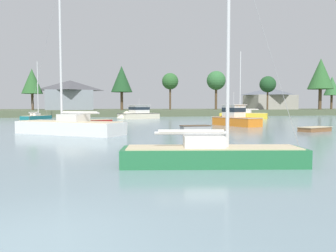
# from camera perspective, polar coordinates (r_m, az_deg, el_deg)

# --- Properties ---
(ground_plane) EXTENTS (447.34, 447.34, 0.00)m
(ground_plane) POSITION_cam_1_polar(r_m,az_deg,el_deg) (5.65, -22.98, -17.92)
(ground_plane) COLOR gray
(far_shore_bank) EXTENTS (201.30, 45.56, 1.24)m
(far_shore_bank) POSITION_cam_1_polar(r_m,az_deg,el_deg) (86.81, -13.93, 2.36)
(far_shore_bank) COLOR #4C563D
(far_shore_bank) RESTS_ON ground
(cruiser_cream) EXTENTS (8.04, 5.78, 4.31)m
(cruiser_cream) POSITION_cam_1_polar(r_m,az_deg,el_deg) (54.23, -5.62, 1.82)
(cruiser_cream) COLOR beige
(cruiser_cream) RESTS_ON ground
(dinghy_red) EXTENTS (3.65, 2.88, 0.49)m
(dinghy_red) POSITION_cam_1_polar(r_m,az_deg,el_deg) (44.04, -11.82, 0.84)
(dinghy_red) COLOR #B2231E
(dinghy_red) RESTS_ON ground
(dinghy_grey) EXTENTS (2.72, 1.37, 0.50)m
(dinghy_grey) POSITION_cam_1_polar(r_m,az_deg,el_deg) (29.40, 4.74, -0.33)
(dinghy_grey) COLOR gray
(dinghy_grey) RESTS_ON ground
(sailboat_white) EXTENTS (8.09, 7.17, 11.57)m
(sailboat_white) POSITION_cam_1_polar(r_m,az_deg,el_deg) (25.25, -16.66, -0.78)
(sailboat_white) COLOR white
(sailboat_white) RESTS_ON ground
(sailboat_teal) EXTENTS (4.14, 6.25, 9.60)m
(sailboat_teal) POSITION_cam_1_polar(r_m,az_deg,el_deg) (56.97, -21.73, 1.31)
(sailboat_teal) COLOR #196B70
(sailboat_teal) RESTS_ON ground
(cruiser_orange) EXTENTS (3.54, 6.88, 4.18)m
(cruiser_orange) POSITION_cam_1_polar(r_m,az_deg,el_deg) (35.83, 11.02, 0.91)
(cruiser_orange) COLOR orange
(cruiser_orange) RESTS_ON ground
(dinghy_wood) EXTENTS (3.20, 2.21, 0.52)m
(dinghy_wood) POSITION_cam_1_polar(r_m,az_deg,el_deg) (29.39, 23.98, -0.60)
(dinghy_wood) COLOR brown
(dinghy_wood) RESTS_ON ground
(sailboat_yellow) EXTENTS (7.65, 6.09, 11.82)m
(sailboat_yellow) POSITION_cam_1_polar(r_m,az_deg,el_deg) (56.85, 12.91, 1.51)
(sailboat_yellow) COLOR gold
(sailboat_yellow) RESTS_ON ground
(sailboat_green) EXTENTS (6.39, 2.80, 8.62)m
(sailboat_green) POSITION_cam_1_polar(r_m,az_deg,el_deg) (11.48, 7.63, -5.84)
(sailboat_green) COLOR #236B3D
(sailboat_green) RESTS_ON ground
(mooring_buoy_green) EXTENTS (0.39, 0.39, 0.44)m
(mooring_buoy_green) POSITION_cam_1_polar(r_m,az_deg,el_deg) (37.22, -13.27, 0.28)
(mooring_buoy_green) COLOR #1E8C47
(mooring_buoy_green) RESTS_ON ground
(shore_tree_left) EXTENTS (4.67, 4.67, 9.43)m
(shore_tree_left) POSITION_cam_1_polar(r_m,az_deg,el_deg) (82.28, -22.41, 7.13)
(shore_tree_left) COLOR brown
(shore_tree_left) RESTS_ON far_shore_bank
(shore_tree_inland_c) EXTENTS (6.40, 6.40, 13.09)m
(shore_tree_inland_c) POSITION_cam_1_polar(r_m,az_deg,el_deg) (94.25, 24.84, 8.14)
(shore_tree_inland_c) COLOR brown
(shore_tree_inland_c) RESTS_ON far_shore_bank
(shore_tree_inland_b) EXTENTS (4.67, 4.67, 9.65)m
(shore_tree_inland_b) POSITION_cam_1_polar(r_m,az_deg,el_deg) (73.83, -8.00, 7.98)
(shore_tree_inland_b) COLOR brown
(shore_tree_inland_b) RESTS_ON far_shore_bank
(shore_tree_left_mid) EXTENTS (4.12, 4.12, 9.18)m
(shore_tree_left_mid) POSITION_cam_1_polar(r_m,az_deg,el_deg) (83.84, 0.38, 7.67)
(shore_tree_left_mid) COLOR brown
(shore_tree_left_mid) RESTS_ON far_shore_bank
(shore_tree_center_right) EXTENTS (4.85, 4.85, 9.86)m
(shore_tree_center_right) POSITION_cam_1_polar(r_m,az_deg,el_deg) (86.15, 8.30, 7.72)
(shore_tree_center_right) COLOR brown
(shore_tree_center_right) RESTS_ON far_shore_bank
(shore_tree_inland_a) EXTENTS (3.85, 3.85, 7.97)m
(shore_tree_inland_a) POSITION_cam_1_polar(r_m,az_deg,el_deg) (82.45, 16.83, 6.87)
(shore_tree_inland_a) COLOR brown
(shore_tree_inland_a) RESTS_ON far_shore_bank
(shore_tree_center) EXTENTS (4.33, 4.33, 9.26)m
(shore_tree_center) POSITION_cam_1_polar(r_m,az_deg,el_deg) (104.91, 26.42, 6.18)
(shore_tree_center) COLOR brown
(shore_tree_center) RESTS_ON far_shore_bank
(cottage_hillside) EXTENTS (11.44, 8.73, 6.97)m
(cottage_hillside) POSITION_cam_1_polar(r_m,az_deg,el_deg) (82.13, -16.50, 5.22)
(cottage_hillside) COLOR gray
(cottage_hillside) RESTS_ON far_shore_bank
(cottage_near_water) EXTENTS (12.69, 9.79, 5.85)m
(cottage_near_water) POSITION_cam_1_polar(r_m,az_deg,el_deg) (95.33, 17.14, 4.59)
(cottage_near_water) COLOR #9E998E
(cottage_near_water) RESTS_ON far_shore_bank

